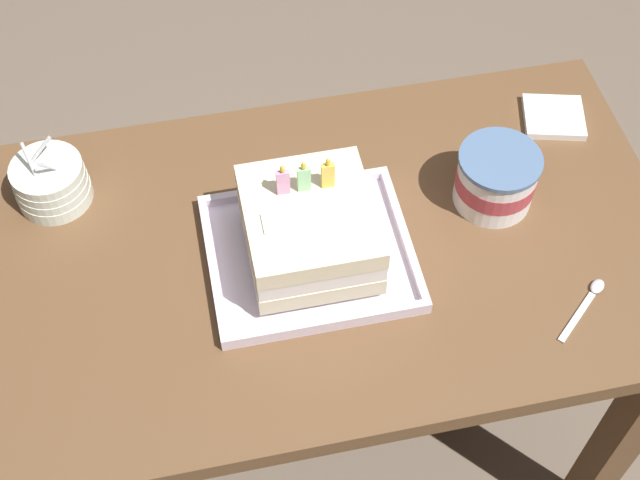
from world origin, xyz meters
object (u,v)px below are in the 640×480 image
bowl_stack (51,182)px  foil_tray (310,255)px  birthday_cake (309,229)px  ice_cream_tub (496,178)px  napkin_pile (554,117)px  serving_spoon_near_tray (590,298)px

bowl_stack → foil_tray: bearing=-27.9°
birthday_cake → ice_cream_tub: (0.31, 0.05, -0.02)m
napkin_pile → bowl_stack: bearing=179.9°
serving_spoon_near_tray → napkin_pile: (0.08, 0.35, 0.00)m
birthday_cake → bowl_stack: birthday_cake is taller
foil_tray → napkin_pile: bearing=22.9°
foil_tray → bowl_stack: size_ratio=2.54×
bowl_stack → serving_spoon_near_tray: size_ratio=1.14×
bowl_stack → napkin_pile: 0.84m
ice_cream_tub → napkin_pile: 0.22m
ice_cream_tub → serving_spoon_near_tray: 0.23m
foil_tray → birthday_cake: (-0.00, 0.00, 0.07)m
foil_tray → serving_spoon_near_tray: 0.42m
foil_tray → bowl_stack: 0.42m
foil_tray → napkin_pile: 0.50m
ice_cream_tub → napkin_pile: bearing=42.1°
bowl_stack → napkin_pile: size_ratio=0.99×
birthday_cake → bowl_stack: size_ratio=1.68×
foil_tray → ice_cream_tub: 0.31m
ice_cream_tub → birthday_cake: bearing=-170.1°
ice_cream_tub → serving_spoon_near_tray: bearing=-69.1°
birthday_cake → napkin_pile: size_ratio=1.67×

